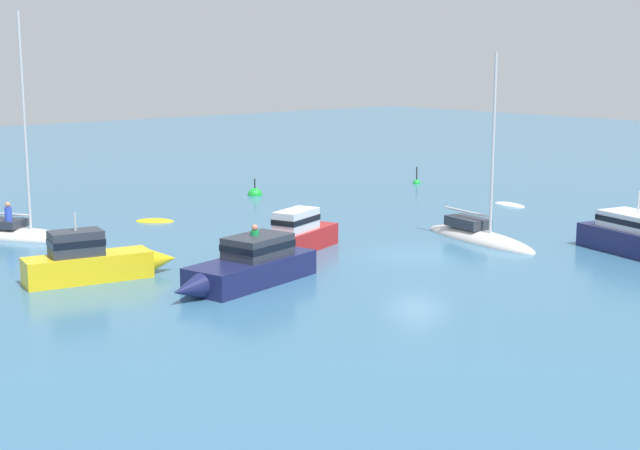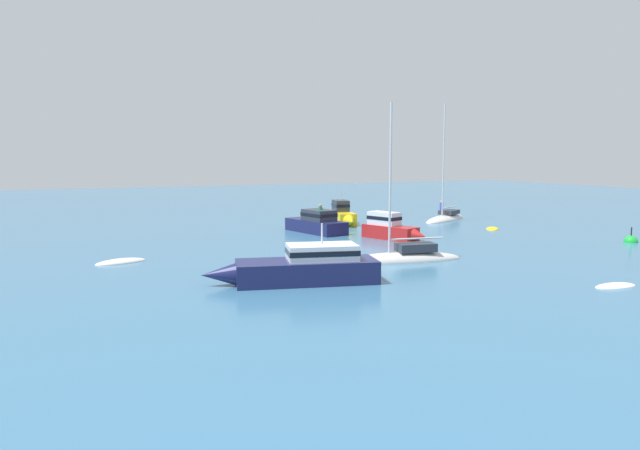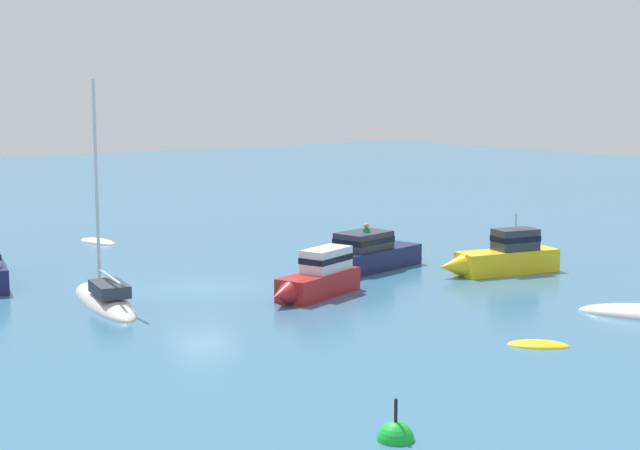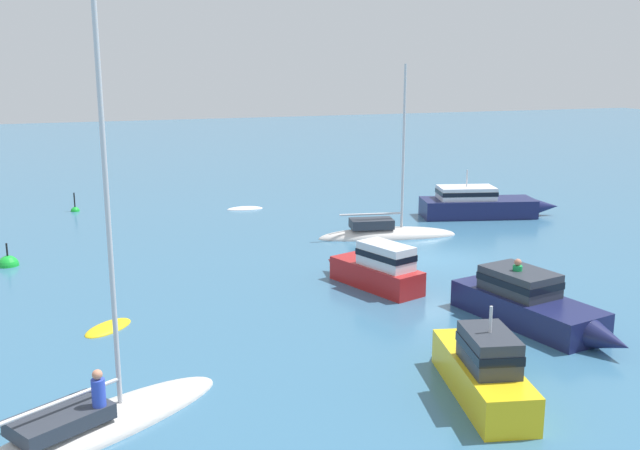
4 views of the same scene
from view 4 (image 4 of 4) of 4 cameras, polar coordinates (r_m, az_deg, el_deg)
ground_plane at (r=32.91m, az=8.93°, el=-2.63°), size 160.00×160.00×0.00m
cabin_cruiser at (r=28.50m, az=4.31°, el=-3.36°), size 5.09×2.74×1.84m
launch at (r=42.01m, az=12.41°, el=1.62°), size 3.62×7.97×2.67m
launch_1 at (r=20.16m, az=12.36°, el=-10.72°), size 5.92×2.43×2.64m
sailboat at (r=18.91m, az=-17.31°, el=-14.80°), size 5.28×7.21×10.71m
powerboat at (r=25.54m, az=16.11°, el=-5.91°), size 6.82×3.10×2.15m
sailboat_1 at (r=36.59m, az=5.21°, el=-0.76°), size 2.80×7.19×8.96m
rib at (r=43.43m, az=-5.89°, el=1.25°), size 1.05×2.18×0.31m
rib_1 at (r=25.35m, az=-16.22°, el=-7.76°), size 2.07×2.05×0.32m
channel_buoy at (r=44.94m, az=-18.58°, el=1.07°), size 0.51×0.51×1.35m
mooring_buoy at (r=34.20m, az=-23.16°, el=-2.93°), size 0.89×0.89×1.44m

